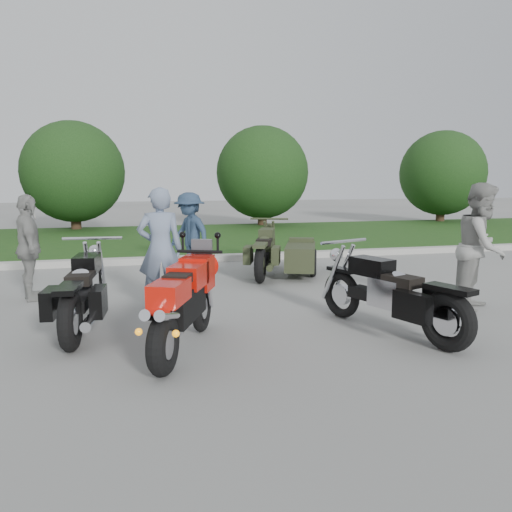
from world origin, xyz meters
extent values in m
plane|color=#999994|center=(0.00, 0.00, 0.00)|extent=(80.00, 80.00, 0.00)
cube|color=#B5B3AA|center=(0.00, 6.00, 0.07)|extent=(60.00, 0.30, 0.15)
cube|color=#34561D|center=(0.00, 10.15, 0.07)|extent=(60.00, 8.00, 0.14)
cylinder|color=#3F2B1C|center=(-3.00, 13.50, 0.60)|extent=(0.36, 0.36, 1.20)
sphere|color=#163312|center=(-3.00, 13.50, 2.20)|extent=(3.60, 3.60, 3.60)
cylinder|color=#3F2B1C|center=(4.00, 13.50, 0.60)|extent=(0.36, 0.36, 1.20)
sphere|color=#163312|center=(4.00, 13.50, 2.20)|extent=(3.60, 3.60, 3.60)
cylinder|color=#3F2B1C|center=(12.00, 13.50, 0.60)|extent=(0.36, 0.36, 1.20)
sphere|color=#163312|center=(12.00, 13.50, 2.20)|extent=(3.60, 3.60, 3.60)
torus|color=black|center=(-0.73, -0.84, 0.32)|extent=(0.42, 0.66, 0.63)
torus|color=black|center=(-0.16, 0.53, 0.31)|extent=(0.35, 0.61, 0.61)
cube|color=black|center=(-0.46, -0.20, 0.56)|extent=(0.62, 0.96, 0.36)
cube|color=red|center=(-0.37, 0.02, 0.84)|extent=(0.54, 0.65, 0.27)
cube|color=red|center=(-0.64, -0.63, 0.80)|extent=(0.50, 0.64, 0.22)
cube|color=black|center=(-0.51, -0.32, 0.88)|extent=(0.38, 0.43, 0.10)
cube|color=red|center=(-0.23, 0.36, 0.80)|extent=(0.48, 0.51, 0.41)
cylinder|color=silver|center=(-0.81, -0.86, 0.63)|extent=(0.28, 0.48, 0.22)
cylinder|color=silver|center=(-0.68, -0.92, 0.63)|extent=(0.28, 0.48, 0.22)
torus|color=black|center=(-1.70, 0.13, 0.35)|extent=(0.24, 0.72, 0.71)
torus|color=black|center=(-1.55, 1.85, 0.33)|extent=(0.18, 0.68, 0.67)
cube|color=black|center=(-1.62, 0.99, 0.44)|extent=(0.34, 1.27, 0.15)
cube|color=silver|center=(-1.62, 0.99, 0.52)|extent=(0.35, 0.49, 0.36)
cube|color=black|center=(-1.59, 1.30, 0.81)|extent=(0.34, 0.60, 0.23)
cube|color=black|center=(-1.64, 0.83, 0.71)|extent=(0.34, 0.54, 0.13)
cube|color=black|center=(-1.70, 0.13, 0.73)|extent=(0.28, 0.59, 0.06)
cylinder|color=silver|center=(-1.47, 0.61, 0.29)|extent=(0.21, 1.15, 0.10)
torus|color=black|center=(2.43, -0.89, 0.35)|extent=(0.41, 0.72, 0.70)
torus|color=black|center=(1.84, 0.71, 0.33)|extent=(0.35, 0.66, 0.66)
cube|color=black|center=(2.13, -0.09, 0.43)|extent=(0.64, 1.24, 0.14)
cube|color=silver|center=(2.13, -0.09, 0.52)|extent=(0.45, 0.54, 0.36)
cube|color=black|center=(2.03, 0.20, 0.81)|extent=(0.47, 0.63, 0.23)
cube|color=black|center=(2.19, -0.23, 0.70)|extent=(0.45, 0.59, 0.12)
cube|color=black|center=(2.43, -0.89, 0.72)|extent=(0.41, 0.61, 0.06)
cylinder|color=silver|center=(2.43, -0.36, 0.29)|extent=(0.49, 1.10, 0.10)
torus|color=black|center=(1.31, 3.26, 0.35)|extent=(0.41, 0.72, 0.70)
torus|color=black|center=(1.92, 4.84, 0.33)|extent=(0.35, 0.66, 0.66)
cube|color=black|center=(1.61, 4.05, 0.43)|extent=(0.65, 1.24, 0.14)
cube|color=#303820|center=(1.61, 4.05, 0.52)|extent=(0.45, 0.54, 0.36)
cube|color=#303820|center=(1.72, 4.34, 0.80)|extent=(0.47, 0.63, 0.23)
cube|color=black|center=(1.56, 3.91, 0.70)|extent=(0.45, 0.58, 0.12)
cube|color=#303820|center=(1.31, 3.26, 0.72)|extent=(0.41, 0.61, 0.06)
cylinder|color=#303820|center=(1.66, 3.65, 0.29)|extent=(0.50, 1.10, 0.10)
cube|color=#303820|center=(2.25, 3.70, 0.41)|extent=(1.01, 1.45, 0.46)
torus|color=black|center=(2.49, 3.60, 0.29)|extent=(0.32, 0.58, 0.58)
imported|color=#7787A2|center=(-0.60, 1.78, 0.91)|extent=(0.68, 0.46, 1.82)
imported|color=#999994|center=(4.03, 0.67, 0.94)|extent=(1.16, 1.13, 1.88)
imported|color=navy|center=(0.15, 4.60, 0.84)|extent=(1.11, 1.24, 1.67)
imported|color=#969791|center=(-2.60, 2.86, 0.85)|extent=(0.68, 1.08, 1.70)
camera|label=1|loc=(-0.96, -5.64, 1.93)|focal=35.00mm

